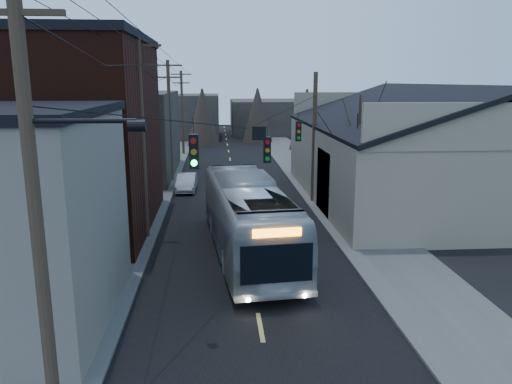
# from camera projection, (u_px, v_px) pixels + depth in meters

# --- Properties ---
(road_surface) EXTENTS (9.00, 110.00, 0.02)m
(road_surface) POSITION_uv_depth(u_px,v_px,m) (235.00, 188.00, 37.85)
(road_surface) COLOR black
(road_surface) RESTS_ON ground
(sidewalk_left) EXTENTS (4.00, 110.00, 0.12)m
(sidewalk_left) POSITION_uv_depth(u_px,v_px,m) (148.00, 188.00, 37.34)
(sidewalk_left) COLOR #474744
(sidewalk_left) RESTS_ON ground
(sidewalk_right) EXTENTS (4.00, 110.00, 0.12)m
(sidewalk_right) POSITION_uv_depth(u_px,v_px,m) (320.00, 186.00, 38.34)
(sidewalk_right) COLOR #474744
(sidewalk_right) RESTS_ON ground
(building_brick) EXTENTS (10.00, 12.00, 10.00)m
(building_brick) POSITION_uv_depth(u_px,v_px,m) (52.00, 138.00, 26.26)
(building_brick) COLOR black
(building_brick) RESTS_ON ground
(building_left_far) EXTENTS (9.00, 14.00, 7.00)m
(building_left_far) POSITION_uv_depth(u_px,v_px,m) (120.00, 134.00, 42.19)
(building_left_far) COLOR #302C26
(building_left_far) RESTS_ON ground
(warehouse) EXTENTS (16.16, 20.60, 7.73)m
(warehouse) POSITION_uv_depth(u_px,v_px,m) (431.00, 161.00, 33.40)
(warehouse) COLOR gray
(warehouse) RESTS_ON ground
(building_far_left) EXTENTS (10.00, 12.00, 6.00)m
(building_far_left) POSITION_uv_depth(u_px,v_px,m) (183.00, 116.00, 70.78)
(building_far_left) COLOR #302C26
(building_far_left) RESTS_ON ground
(building_far_right) EXTENTS (12.00, 14.00, 5.00)m
(building_far_right) POSITION_uv_depth(u_px,v_px,m) (271.00, 117.00, 76.75)
(building_far_right) COLOR #302C26
(building_far_right) RESTS_ON ground
(bare_tree) EXTENTS (0.40, 0.40, 7.20)m
(bare_tree) POSITION_uv_depth(u_px,v_px,m) (358.00, 160.00, 27.84)
(bare_tree) COLOR black
(bare_tree) RESTS_ON ground
(utility_lines) EXTENTS (11.24, 45.28, 10.50)m
(utility_lines) POSITION_uv_depth(u_px,v_px,m) (188.00, 130.00, 30.83)
(utility_lines) COLOR #382B1E
(utility_lines) RESTS_ON ground
(bus) EXTENTS (4.17, 12.84, 3.51)m
(bus) POSITION_uv_depth(u_px,v_px,m) (248.00, 217.00, 23.12)
(bus) COLOR #9FA5AA
(bus) RESTS_ON ground
(parked_car) EXTENTS (1.45, 3.89, 1.27)m
(parked_car) POSITION_uv_depth(u_px,v_px,m) (187.00, 182.00, 36.66)
(parked_car) COLOR #A2A5AA
(parked_car) RESTS_ON ground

